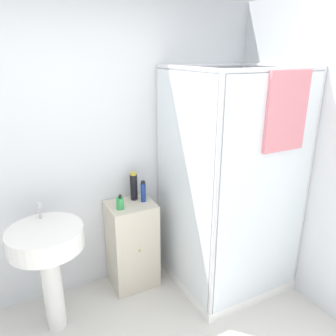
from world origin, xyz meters
TOP-DOWN VIEW (x-y plane):
  - wall_back at (0.00, 1.70)m, footprint 6.40×0.06m
  - shower_enclosure at (1.14, 1.11)m, footprint 0.95×0.98m
  - vanity_cabinet at (0.38, 1.49)m, footprint 0.40×0.37m
  - sink at (-0.36, 1.28)m, footprint 0.54×0.54m
  - soap_dispenser at (0.27, 1.44)m, footprint 0.06×0.06m
  - shampoo_bottle_tall_black at (0.45, 1.57)m, footprint 0.06×0.06m
  - shampoo_bottle_blue at (0.50, 1.49)m, footprint 0.04×0.04m

SIDE VIEW (x-z plane):
  - vanity_cabinet at x=0.38m, z-range 0.00..0.82m
  - shower_enclosure at x=1.14m, z-range -0.47..1.50m
  - sink at x=-0.36m, z-range 0.18..1.18m
  - soap_dispenser at x=0.27m, z-range 0.80..0.94m
  - shampoo_bottle_blue at x=0.50m, z-range 0.81..1.01m
  - shampoo_bottle_tall_black at x=0.45m, z-range 0.81..1.07m
  - wall_back at x=0.00m, z-range 0.00..2.50m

